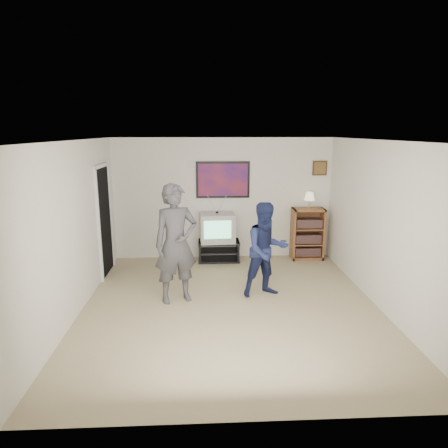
{
  "coord_description": "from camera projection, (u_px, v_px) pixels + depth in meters",
  "views": [
    {
      "loc": [
        -0.39,
        -5.66,
        2.63
      ],
      "look_at": [
        -0.07,
        0.65,
        1.15
      ],
      "focal_mm": 32.0,
      "sensor_mm": 36.0,
      "label": 1
    }
  ],
  "objects": [
    {
      "name": "person_short",
      "position": [
        266.0,
        250.0,
        6.39
      ],
      "size": [
        0.88,
        0.76,
        1.54
      ],
      "primitive_type": "imported",
      "rotation": [
        0.0,
        0.0,
        0.27
      ],
      "color": "#1A2147",
      "rests_on": "room_shell"
    },
    {
      "name": "air_vent",
      "position": [
        196.0,
        165.0,
        8.07
      ],
      "size": [
        0.28,
        0.02,
        0.14
      ],
      "primitive_type": "cube",
      "color": "white",
      "rests_on": "room_shell"
    },
    {
      "name": "media_stand",
      "position": [
        219.0,
        251.0,
        8.24
      ],
      "size": [
        0.84,
        0.47,
        0.42
      ],
      "rotation": [
        0.0,
        0.0,
        0.0
      ],
      "color": "black",
      "rests_on": "room_shell"
    },
    {
      "name": "controller_right",
      "position": [
        264.0,
        233.0,
        6.57
      ],
      "size": [
        0.04,
        0.12,
        0.03
      ],
      "primitive_type": "cube",
      "rotation": [
        0.0,
        0.0,
        0.08
      ],
      "color": "white",
      "rests_on": "person_short"
    },
    {
      "name": "table_lamp",
      "position": [
        309.0,
        200.0,
        8.12
      ],
      "size": [
        0.22,
        0.22,
        0.34
      ],
      "primitive_type": null,
      "color": "beige",
      "rests_on": "bookshelf"
    },
    {
      "name": "crt_television",
      "position": [
        217.0,
        227.0,
        8.13
      ],
      "size": [
        0.72,
        0.63,
        0.58
      ],
      "primitive_type": null,
      "rotation": [
        0.0,
        0.0,
        0.06
      ],
      "color": "#A7A7A2",
      "rests_on": "media_stand"
    },
    {
      "name": "bookshelf",
      "position": [
        307.0,
        234.0,
        8.31
      ],
      "size": [
        0.65,
        0.37,
        1.07
      ],
      "primitive_type": null,
      "color": "brown",
      "rests_on": "room_shell"
    },
    {
      "name": "poster",
      "position": [
        223.0,
        180.0,
        8.16
      ],
      "size": [
        1.1,
        0.03,
        0.75
      ],
      "primitive_type": "cube",
      "color": "black",
      "rests_on": "room_shell"
    },
    {
      "name": "controller_left",
      "position": [
        175.0,
        224.0,
        6.31
      ],
      "size": [
        0.06,
        0.11,
        0.03
      ],
      "primitive_type": "cube",
      "rotation": [
        0.0,
        0.0,
        0.27
      ],
      "color": "white",
      "rests_on": "person_tall"
    },
    {
      "name": "person_tall",
      "position": [
        176.0,
        244.0,
        6.14
      ],
      "size": [
        0.79,
        0.65,
        1.87
      ],
      "primitive_type": "imported",
      "rotation": [
        0.0,
        0.0,
        0.35
      ],
      "color": "#3E3E41",
      "rests_on": "room_shell"
    },
    {
      "name": "doorway",
      "position": [
        104.0,
        221.0,
        7.35
      ],
      "size": [
        0.03,
        0.85,
        2.0
      ],
      "primitive_type": "cube",
      "color": "black",
      "rests_on": "room_shell"
    },
    {
      "name": "room_shell",
      "position": [
        229.0,
        222.0,
        6.18
      ],
      "size": [
        4.51,
        5.0,
        2.51
      ],
      "color": "#988860",
      "rests_on": "ground"
    },
    {
      "name": "small_picture",
      "position": [
        320.0,
        168.0,
        8.21
      ],
      "size": [
        0.3,
        0.03,
        0.3
      ],
      "primitive_type": "cube",
      "color": "#4C3318",
      "rests_on": "room_shell"
    }
  ]
}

